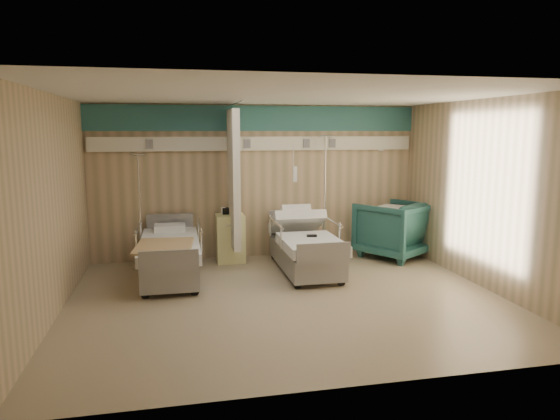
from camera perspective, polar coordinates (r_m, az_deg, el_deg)
The scene contains 13 objects.
ground at distance 7.11m, azimuth 0.78°, elevation -10.10°, with size 6.00×5.00×0.00m, color gray.
room_walls at distance 6.97m, azimuth 0.11°, elevation 5.20°, with size 6.04×5.04×2.82m.
bed_right at distance 8.36m, azimuth 2.86°, elevation -4.91°, with size 1.00×2.16×0.63m, color silver, non-canonical shape.
bed_left at distance 8.11m, azimuth -12.43°, elevation -5.56°, with size 1.00×2.16×0.63m, color silver, non-canonical shape.
bedside_cabinet at distance 9.00m, azimuth -5.70°, elevation -3.22°, with size 0.50×0.48×0.85m, color #E5E38F.
visitor_armchair at distance 9.49m, azimuth 12.83°, elevation -2.17°, with size 1.12×1.15×1.04m, color #20504D.
waffle_blanket at distance 9.38m, azimuth 12.85°, elevation 1.18°, with size 0.68×0.60×0.08m, color white.
iv_stand_right at distance 9.36m, azimuth 5.08°, elevation -2.51°, with size 0.40×0.40×2.24m.
iv_stand_left at distance 8.82m, azimuth -15.54°, elevation -3.92°, with size 0.35×0.35×1.95m.
call_remote at distance 8.11m, azimuth 3.66°, elevation -2.95°, with size 0.16×0.07×0.04m, color black.
tan_blanket at distance 7.58m, azimuth -13.09°, elevation -4.02°, with size 0.81×1.02×0.04m, color tan.
toiletry_bag at distance 9.00m, azimuth -5.93°, elevation -0.10°, with size 0.21×0.13×0.11m, color black.
white_cup at distance 9.01m, azimuth -6.49°, elevation -0.07°, with size 0.09×0.09×0.12m, color white.
Camera 1 is at (-1.47, -6.55, 2.33)m, focal length 32.00 mm.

